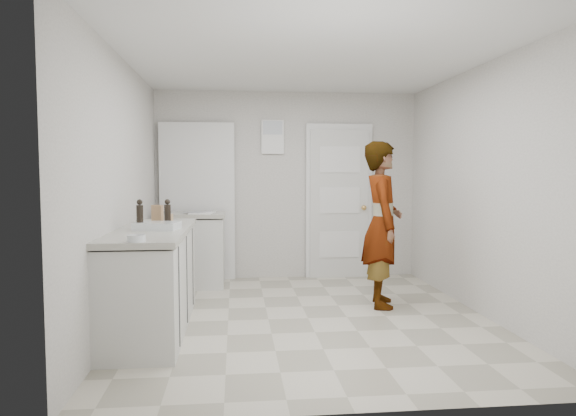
{
  "coord_description": "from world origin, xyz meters",
  "views": [
    {
      "loc": [
        -0.7,
        -4.89,
        1.43
      ],
      "look_at": [
        -0.16,
        0.4,
        1.06
      ],
      "focal_mm": 32.0,
      "sensor_mm": 36.0,
      "label": 1
    }
  ],
  "objects": [
    {
      "name": "oil_cruet_b",
      "position": [
        -1.54,
        -0.3,
        1.05
      ],
      "size": [
        0.06,
        0.06,
        0.27
      ],
      "color": "black",
      "rests_on": "main_counter"
    },
    {
      "name": "person",
      "position": [
        0.85,
        0.4,
        0.88
      ],
      "size": [
        0.51,
        0.7,
        1.75
      ],
      "primitive_type": "imported",
      "rotation": [
        0.0,
        0.0,
        1.42
      ],
      "color": "silver",
      "rests_on": "ground"
    },
    {
      "name": "side_counter",
      "position": [
        -1.25,
        1.55,
        0.43
      ],
      "size": [
        0.84,
        0.61,
        0.93
      ],
      "color": "silver",
      "rests_on": "ground"
    },
    {
      "name": "cake_mix_box",
      "position": [
        -1.47,
        0.28,
        1.02
      ],
      "size": [
        0.12,
        0.09,
        0.18
      ],
      "primitive_type": "cube",
      "rotation": [
        0.0,
        0.0,
        -0.43
      ],
      "color": "#A78053",
      "rests_on": "main_counter"
    },
    {
      "name": "papers",
      "position": [
        -1.11,
        1.45,
        0.93
      ],
      "size": [
        0.33,
        0.39,
        0.01
      ],
      "primitive_type": "cube",
      "rotation": [
        0.0,
        0.0,
        -0.18
      ],
      "color": "white",
      "rests_on": "side_counter"
    },
    {
      "name": "spice_jar",
      "position": [
        -1.35,
        0.3,
        0.97
      ],
      "size": [
        0.06,
        0.06,
        0.09
      ],
      "primitive_type": "cylinder",
      "color": "tan",
      "rests_on": "main_counter"
    },
    {
      "name": "oil_cruet_a",
      "position": [
        -1.35,
        0.11,
        1.04
      ],
      "size": [
        0.06,
        0.06,
        0.25
      ],
      "color": "black",
      "rests_on": "main_counter"
    },
    {
      "name": "ground",
      "position": [
        0.0,
        0.0,
        0.0
      ],
      "size": [
        4.0,
        4.0,
        0.0
      ],
      "primitive_type": "plane",
      "color": "gray",
      "rests_on": "ground"
    },
    {
      "name": "main_counter",
      "position": [
        -1.45,
        -0.2,
        0.43
      ],
      "size": [
        0.64,
        1.96,
        0.93
      ],
      "color": "silver",
      "rests_on": "ground"
    },
    {
      "name": "baking_dish",
      "position": [
        -1.39,
        -0.3,
        0.95
      ],
      "size": [
        0.41,
        0.32,
        0.06
      ],
      "rotation": [
        0.0,
        0.0,
        -0.18
      ],
      "color": "silver",
      "rests_on": "main_counter"
    },
    {
      "name": "room_shell",
      "position": [
        -0.17,
        1.95,
        1.02
      ],
      "size": [
        4.0,
        4.0,
        4.0
      ],
      "color": "#ADA9A3",
      "rests_on": "ground"
    },
    {
      "name": "egg_bowl",
      "position": [
        -1.42,
        -1.1,
        0.95
      ],
      "size": [
        0.13,
        0.13,
        0.05
      ],
      "color": "silver",
      "rests_on": "main_counter"
    }
  ]
}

